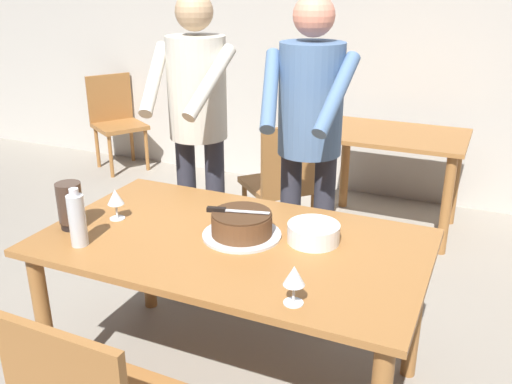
% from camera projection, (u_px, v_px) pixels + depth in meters
% --- Properties ---
extents(ground_plane, '(14.00, 14.00, 0.00)m').
position_uv_depth(ground_plane, '(235.00, 382.00, 2.63)').
color(ground_plane, gray).
extents(back_wall, '(10.00, 0.12, 2.70)m').
position_uv_depth(back_wall, '(382.00, 34.00, 4.47)').
color(back_wall, '#BCB7AD').
rests_on(back_wall, ground_plane).
extents(main_dining_table, '(1.62, 0.94, 0.75)m').
position_uv_depth(main_dining_table, '(233.00, 261.00, 2.40)').
color(main_dining_table, '#9E6633').
rests_on(main_dining_table, ground_plane).
extents(cake_on_platter, '(0.34, 0.34, 0.11)m').
position_uv_depth(cake_on_platter, '(242.00, 225.00, 2.37)').
color(cake_on_platter, silver).
rests_on(cake_on_platter, main_dining_table).
extents(cake_knife, '(0.27, 0.09, 0.02)m').
position_uv_depth(cake_knife, '(225.00, 210.00, 2.36)').
color(cake_knife, silver).
rests_on(cake_knife, cake_on_platter).
extents(plate_stack, '(0.22, 0.22, 0.08)m').
position_uv_depth(plate_stack, '(313.00, 233.00, 2.33)').
color(plate_stack, white).
rests_on(plate_stack, main_dining_table).
extents(wine_glass_near, '(0.08, 0.08, 0.14)m').
position_uv_depth(wine_glass_near, '(115.00, 198.00, 2.52)').
color(wine_glass_near, silver).
rests_on(wine_glass_near, main_dining_table).
extents(wine_glass_far, '(0.08, 0.08, 0.14)m').
position_uv_depth(wine_glass_far, '(294.00, 277.00, 1.86)').
color(wine_glass_far, silver).
rests_on(wine_glass_far, main_dining_table).
extents(water_bottle, '(0.07, 0.07, 0.25)m').
position_uv_depth(water_bottle, '(77.00, 219.00, 2.27)').
color(water_bottle, silver).
rests_on(water_bottle, main_dining_table).
extents(hurricane_lamp, '(0.11, 0.11, 0.21)m').
position_uv_depth(hurricane_lamp, '(70.00, 205.00, 2.43)').
color(hurricane_lamp, black).
rests_on(hurricane_lamp, main_dining_table).
extents(person_cutting_cake, '(0.46, 0.57, 1.72)m').
position_uv_depth(person_cutting_cake, '(309.00, 129.00, 2.78)').
color(person_cutting_cake, '#2D2D38').
rests_on(person_cutting_cake, ground_plane).
extents(person_standing_beside, '(0.47, 0.56, 1.72)m').
position_uv_depth(person_standing_beside, '(197.00, 116.00, 3.06)').
color(person_standing_beside, '#2D2D38').
rests_on(person_standing_beside, ground_plane).
extents(background_table, '(1.00, 0.70, 0.74)m').
position_uv_depth(background_table, '(394.00, 155.00, 4.04)').
color(background_table, '#9E6633').
rests_on(background_table, ground_plane).
extents(background_chair_0, '(0.60, 0.60, 0.90)m').
position_uv_depth(background_chair_0, '(116.00, 118.00, 5.42)').
color(background_chair_0, '#9E6633').
rests_on(background_chair_0, ground_plane).
extents(background_chair_2, '(0.62, 0.62, 0.90)m').
position_uv_depth(background_chair_2, '(283.00, 180.00, 3.79)').
color(background_chair_2, '#9E6633').
rests_on(background_chair_2, ground_plane).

